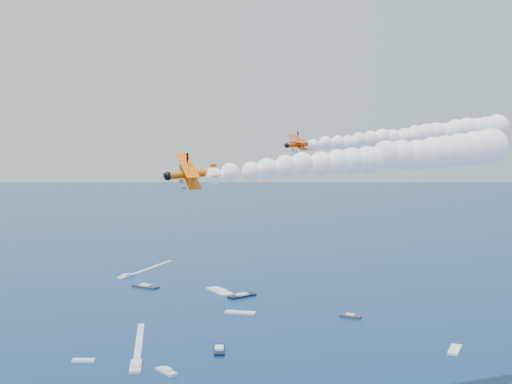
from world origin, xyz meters
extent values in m
cube|color=silver|center=(-21.75, 85.38, 0.35)|extent=(3.62, 9.73, 0.70)
cube|color=white|center=(-24.26, 206.55, 0.35)|extent=(7.95, 10.14, 0.70)
cube|color=#2B2E39|center=(-16.12, 183.11, 0.35)|extent=(11.46, 10.87, 0.70)
cube|color=white|center=(13.24, 168.34, 0.35)|extent=(9.52, 16.07, 0.70)
cube|color=silver|center=(-13.90, 79.81, 0.35)|extent=(5.54, 7.46, 0.70)
cube|color=white|center=(69.87, 81.06, 0.35)|extent=(7.83, 9.18, 0.70)
cube|color=white|center=(-35.89, 93.13, 0.35)|extent=(6.54, 3.27, 0.70)
cube|color=black|center=(2.40, 94.65, 0.35)|extent=(4.52, 10.03, 0.70)
cube|color=#323643|center=(52.55, 121.61, 0.35)|extent=(7.32, 6.62, 0.70)
cube|color=silver|center=(15.70, 134.06, 0.35)|extent=(11.40, 7.72, 0.70)
cube|color=black|center=(20.70, 158.65, 0.35)|extent=(12.20, 8.50, 0.70)
cube|color=white|center=(-20.34, 109.12, 0.03)|extent=(4.25, 38.05, 0.04)
cube|color=white|center=(-11.63, 226.94, 0.03)|extent=(21.71, 33.36, 0.04)
camera|label=1|loc=(-23.70, -87.10, 60.51)|focal=45.09mm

